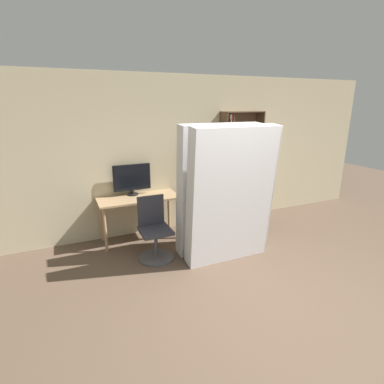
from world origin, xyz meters
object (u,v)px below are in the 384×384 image
object	(u,v)px
bookshelf	(235,168)
mattress_far	(219,189)
office_chair	(155,234)
monitor	(132,178)
mattress_near	(232,196)

from	to	relation	value
bookshelf	mattress_far	world-z (taller)	bookshelf
office_chair	bookshelf	bearing A→B (deg)	24.78
monitor	mattress_near	world-z (taller)	mattress_near
monitor	mattress_far	xyz separation A→B (m)	(1.08, -1.00, -0.05)
bookshelf	mattress_far	size ratio (longest dim) A/B	1.06
bookshelf	mattress_near	distance (m)	1.65
mattress_near	monitor	bearing A→B (deg)	128.09
office_chair	bookshelf	world-z (taller)	bookshelf
monitor	bookshelf	distance (m)	1.98
office_chair	mattress_near	bearing A→B (deg)	-27.46
office_chair	mattress_far	size ratio (longest dim) A/B	0.47
bookshelf	mattress_near	size ratio (longest dim) A/B	1.06
monitor	office_chair	bearing A→B (deg)	-83.63
monitor	mattress_far	world-z (taller)	mattress_far
office_chair	mattress_near	world-z (taller)	mattress_near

